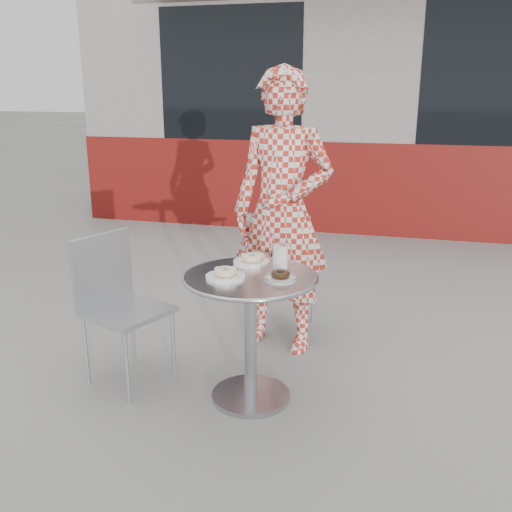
% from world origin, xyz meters
% --- Properties ---
extents(ground, '(60.00, 60.00, 0.00)m').
position_xyz_m(ground, '(0.00, 0.00, 0.00)').
color(ground, '#989590').
rests_on(ground, ground).
extents(storefront, '(6.02, 4.55, 3.00)m').
position_xyz_m(storefront, '(-0.00, 5.56, 1.49)').
color(storefront, gray).
rests_on(storefront, ground).
extents(bistro_table, '(0.68, 0.68, 0.68)m').
position_xyz_m(bistro_table, '(0.02, -0.04, 0.52)').
color(bistro_table, silver).
rests_on(bistro_table, ground).
extents(chair_far, '(0.40, 0.40, 0.83)m').
position_xyz_m(chair_far, '(-0.00, 0.86, 0.26)').
color(chair_far, '#B1B4B9').
rests_on(chair_far, ground).
extents(chair_left, '(0.51, 0.51, 0.82)m').
position_xyz_m(chair_left, '(-0.68, -0.02, 0.25)').
color(chair_left, '#B1B4B9').
rests_on(chair_left, ground).
extents(seated_person, '(0.68, 0.51, 1.70)m').
position_xyz_m(seated_person, '(0.03, 0.65, 0.85)').
color(seated_person, '#B1271B').
rests_on(seated_person, ground).
extents(plate_far, '(0.19, 0.19, 0.05)m').
position_xyz_m(plate_far, '(-0.03, 0.16, 0.70)').
color(plate_far, white).
rests_on(plate_far, bistro_table).
extents(plate_near, '(0.19, 0.19, 0.05)m').
position_xyz_m(plate_near, '(-0.09, -0.10, 0.70)').
color(plate_near, white).
rests_on(plate_near, bistro_table).
extents(plate_checker, '(0.16, 0.16, 0.04)m').
position_xyz_m(plate_checker, '(0.17, -0.06, 0.70)').
color(plate_checker, white).
rests_on(plate_checker, bistro_table).
extents(milk_cup, '(0.08, 0.08, 0.13)m').
position_xyz_m(milk_cup, '(0.13, 0.12, 0.74)').
color(milk_cup, white).
rests_on(milk_cup, bistro_table).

